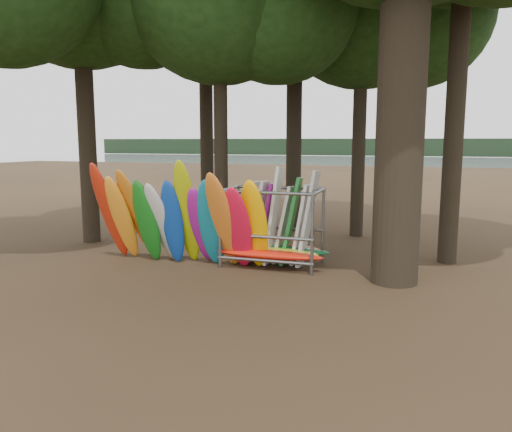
% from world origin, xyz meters
% --- Properties ---
extents(ground, '(120.00, 120.00, 0.00)m').
position_xyz_m(ground, '(0.00, 0.00, 0.00)').
color(ground, '#47331E').
rests_on(ground, ground).
extents(lake, '(160.00, 160.00, 0.00)m').
position_xyz_m(lake, '(0.00, 60.00, 0.00)').
color(lake, gray).
rests_on(lake, ground).
extents(far_shore, '(160.00, 4.00, 4.00)m').
position_xyz_m(far_shore, '(0.00, 110.00, 2.00)').
color(far_shore, black).
rests_on(far_shore, ground).
extents(kayak_row, '(5.10, 1.98, 3.13)m').
position_xyz_m(kayak_row, '(-1.40, 0.76, 1.28)').
color(kayak_row, red).
rests_on(kayak_row, ground).
extents(storage_rack, '(3.20, 1.53, 2.81)m').
position_xyz_m(storage_rack, '(1.06, 1.59, 1.02)').
color(storage_rack, slate).
rests_on(storage_rack, ground).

